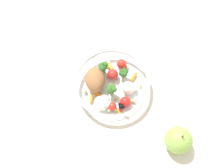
% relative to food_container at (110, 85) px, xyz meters
% --- Properties ---
extents(ground_plane, '(2.40, 2.40, 0.00)m').
position_rel_food_container_xyz_m(ground_plane, '(0.02, 0.01, -0.03)').
color(ground_plane, silver).
extents(food_container, '(0.23, 0.23, 0.07)m').
position_rel_food_container_xyz_m(food_container, '(0.00, 0.00, 0.00)').
color(food_container, white).
rests_on(food_container, ground_plane).
extents(loose_apple, '(0.07, 0.07, 0.09)m').
position_rel_food_container_xyz_m(loose_apple, '(0.13, -0.21, 0.01)').
color(loose_apple, '#8CB74C').
rests_on(loose_apple, ground_plane).
extents(folded_napkin, '(0.17, 0.18, 0.01)m').
position_rel_food_container_xyz_m(folded_napkin, '(-0.01, 0.20, -0.02)').
color(folded_napkin, silver).
rests_on(folded_napkin, ground_plane).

